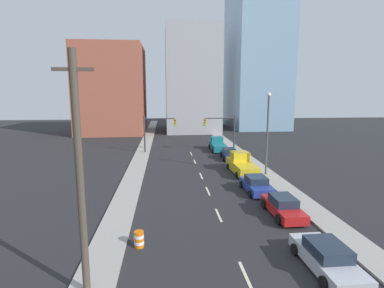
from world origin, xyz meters
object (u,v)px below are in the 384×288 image
object	(u,v)px
street_lamp	(268,129)
sedan_navy	(229,154)
pickup_truck_yellow	(241,165)
sedan_silver	(327,258)
pickup_truck_teal	(218,145)
traffic_barrel	(139,239)
traffic_signal_left	(155,129)
sedan_red	(283,207)
utility_pole_left_near	(80,176)
sedan_blue	(256,185)
traffic_signal_right	(225,128)

from	to	relation	value
street_lamp	sedan_navy	distance (m)	9.89
street_lamp	pickup_truck_yellow	size ratio (longest dim) A/B	1.40
sedan_silver	pickup_truck_teal	xyz separation A→B (m)	(0.16, 32.34, 0.20)
traffic_barrel	sedan_navy	size ratio (longest dim) A/B	0.21
traffic_signal_left	sedan_red	size ratio (longest dim) A/B	1.16
utility_pole_left_near	street_lamp	size ratio (longest dim) A/B	1.18
sedan_silver	sedan_blue	distance (m)	12.12
traffic_signal_right	pickup_truck_yellow	distance (m)	12.66
utility_pole_left_near	pickup_truck_teal	size ratio (longest dim) A/B	1.78
traffic_signal_right	pickup_truck_teal	xyz separation A→B (m)	(-0.86, 1.16, -2.80)
utility_pole_left_near	pickup_truck_teal	distance (m)	35.47
traffic_signal_right	utility_pole_left_near	world-z (taller)	utility_pole_left_near
traffic_signal_right	pickup_truck_teal	distance (m)	3.15
traffic_barrel	pickup_truck_teal	xyz separation A→B (m)	(9.72, 29.23, 0.36)
sedan_blue	pickup_truck_yellow	world-z (taller)	pickup_truck_yellow
sedan_silver	traffic_barrel	bearing A→B (deg)	161.32
street_lamp	sedan_red	xyz separation A→B (m)	(-2.35, -10.57, -4.44)
sedan_red	pickup_truck_yellow	world-z (taller)	pickup_truck_yellow
utility_pole_left_near	traffic_barrel	distance (m)	6.58
traffic_signal_left	sedan_blue	bearing A→B (deg)	-63.22
traffic_barrel	sedan_navy	distance (m)	24.98
traffic_barrel	sedan_red	xyz separation A→B (m)	(10.01, 3.67, 0.19)
sedan_blue	traffic_barrel	bearing A→B (deg)	-138.54
sedan_red	pickup_truck_yellow	bearing A→B (deg)	89.16
sedan_silver	pickup_truck_yellow	size ratio (longest dim) A/B	0.76
pickup_truck_yellow	pickup_truck_teal	bearing A→B (deg)	89.63
pickup_truck_teal	sedan_blue	bearing A→B (deg)	-89.40
traffic_signal_left	utility_pole_left_near	size ratio (longest dim) A/B	0.53
sedan_red	sedan_blue	xyz separation A→B (m)	(-0.34, 5.35, -0.01)
pickup_truck_yellow	sedan_navy	world-z (taller)	pickup_truck_yellow
sedan_blue	traffic_signal_left	bearing A→B (deg)	115.26
pickup_truck_yellow	sedan_navy	xyz separation A→B (m)	(0.13, 7.08, -0.22)
traffic_signal_right	pickup_truck_yellow	size ratio (longest dim) A/B	0.87
traffic_signal_right	traffic_barrel	world-z (taller)	traffic_signal_right
utility_pole_left_near	pickup_truck_teal	world-z (taller)	utility_pole_left_near
sedan_silver	sedan_navy	xyz separation A→B (m)	(0.63, 25.92, 0.04)
utility_pole_left_near	pickup_truck_teal	bearing A→B (deg)	70.62
street_lamp	sedan_red	size ratio (longest dim) A/B	1.87
sedan_silver	street_lamp	bearing A→B (deg)	80.18
utility_pole_left_near	street_lamp	bearing A→B (deg)	51.81
street_lamp	traffic_barrel	bearing A→B (deg)	-130.96
street_lamp	sedan_silver	world-z (taller)	street_lamp
sedan_blue	sedan_navy	world-z (taller)	sedan_navy
sedan_red	pickup_truck_teal	xyz separation A→B (m)	(-0.29, 25.57, 0.17)
pickup_truck_yellow	sedan_silver	bearing A→B (deg)	-93.28
traffic_barrel	sedan_navy	world-z (taller)	sedan_navy
traffic_barrel	pickup_truck_yellow	world-z (taller)	pickup_truck_yellow
sedan_blue	pickup_truck_yellow	distance (m)	6.73
traffic_signal_right	sedan_blue	size ratio (longest dim) A/B	1.24
street_lamp	traffic_signal_right	bearing A→B (deg)	97.32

